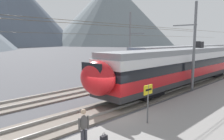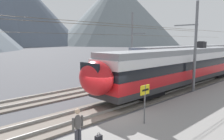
{
  "view_description": "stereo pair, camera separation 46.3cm",
  "coord_description": "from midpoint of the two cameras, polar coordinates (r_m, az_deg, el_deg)",
  "views": [
    {
      "loc": [
        -9.13,
        -8.99,
        4.68
      ],
      "look_at": [
        3.64,
        3.53,
        2.24
      ],
      "focal_mm": 34.91,
      "sensor_mm": 36.0,
      "label": 1
    },
    {
      "loc": [
        -8.8,
        -9.31,
        4.68
      ],
      "look_at": [
        3.64,
        3.53,
        2.24
      ],
      "focal_mm": 34.91,
      "sensor_mm": 36.0,
      "label": 2
    }
  ],
  "objects": [
    {
      "name": "ground_plane",
      "position": [
        13.64,
        -1.11,
        -12.3
      ],
      "size": [
        400.0,
        400.0,
        0.0
      ],
      "primitive_type": "plane",
      "color": "#4C4C51"
    },
    {
      "name": "track_near",
      "position": [
        14.5,
        -4.71,
        -10.8
      ],
      "size": [
        120.0,
        3.0,
        0.28
      ],
      "color": "slate",
      "rests_on": "ground"
    },
    {
      "name": "track_far",
      "position": [
        18.79,
        -15.69,
        -6.74
      ],
      "size": [
        120.0,
        3.0,
        0.28
      ],
      "color": "slate",
      "rests_on": "ground"
    },
    {
      "name": "train_near_platform",
      "position": [
        23.02,
        17.23,
        1.29
      ],
      "size": [
        24.31,
        2.99,
        4.27
      ],
      "color": "#2D2D30",
      "rests_on": "track_near"
    },
    {
      "name": "train_far_track",
      "position": [
        35.87,
        18.12,
        3.46
      ],
      "size": [
        27.55,
        3.01,
        4.27
      ],
      "color": "#2D2D30",
      "rests_on": "track_far"
    },
    {
      "name": "catenary_mast_mid",
      "position": [
        20.56,
        19.75,
        5.95
      ],
      "size": [
        46.06,
        2.26,
        8.02
      ],
      "color": "slate",
      "rests_on": "ground"
    },
    {
      "name": "catenary_mast_far_side",
      "position": [
        27.48,
        4.48,
        6.7
      ],
      "size": [
        46.06,
        2.24,
        8.11
      ],
      "color": "slate",
      "rests_on": "ground"
    },
    {
      "name": "platform_sign",
      "position": [
        11.65,
        8.28,
        -6.56
      ],
      "size": [
        0.7,
        0.08,
        2.08
      ],
      "color": "#59595B",
      "rests_on": "platform_slab"
    },
    {
      "name": "passenger_walking",
      "position": [
        9.14,
        -8.89,
        -14.5
      ],
      "size": [
        0.53,
        0.22,
        1.69
      ],
      "color": "#383842",
      "rests_on": "platform_slab"
    },
    {
      "name": "handbag_beside_passenger",
      "position": [
        9.97,
        -3.55,
        -17.47
      ],
      "size": [
        0.32,
        0.18,
        0.41
      ],
      "color": "black",
      "rests_on": "platform_slab"
    },
    {
      "name": "mountain_right_ridge",
      "position": [
        218.66,
        -0.15,
        14.71
      ],
      "size": [
        120.36,
        120.36,
        62.29
      ],
      "primitive_type": "cone",
      "color": "slate",
      "rests_on": "ground"
    }
  ]
}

